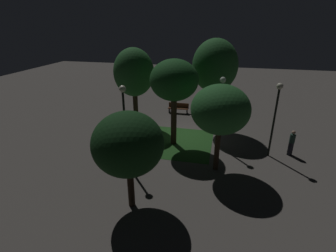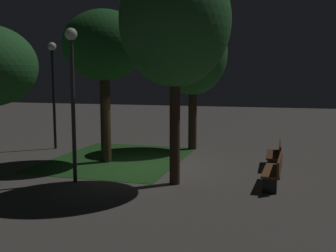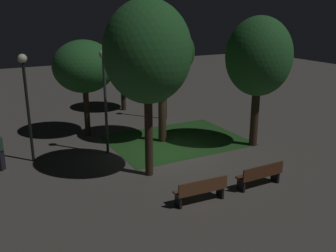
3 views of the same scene
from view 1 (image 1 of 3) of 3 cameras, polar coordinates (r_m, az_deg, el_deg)
name	(u,v)px [view 1 (image 1 of 3)]	position (r m, az deg, el deg)	size (l,w,h in m)	color
ground_plane	(184,134)	(18.49, 3.64, -1.75)	(60.00, 60.00, 0.00)	#56514C
grass_lawn	(165,141)	(17.36, -0.68, -3.40)	(6.33, 4.87, 0.01)	#23511E
bench_lawn_edge	(207,110)	(22.26, 8.78, 3.66)	(1.82, 0.57, 0.88)	brown
bench_back_row	(178,108)	(22.56, 2.36, 4.16)	(1.80, 0.49, 0.88)	#512D19
tree_tall_center	(134,73)	(18.97, -7.70, 11.79)	(2.95, 2.95, 5.91)	#38281C
tree_left_canopy	(220,110)	(13.04, 11.72, 3.61)	(3.01, 3.01, 4.77)	#38281C
tree_back_right	(215,66)	(18.44, 10.54, 13.13)	(3.18, 3.18, 6.57)	#38281C
tree_near_wall	(174,81)	(15.62, 1.39, 10.12)	(2.99, 2.99, 5.57)	#38281C
tree_lawn_side	(128,144)	(10.31, -9.01, -4.08)	(2.94, 2.94, 4.39)	#2D2116
lamp_post_near_wall	(276,108)	(15.60, 23.19, 3.76)	(0.36, 0.36, 4.50)	black
lamp_post_path_center	(221,101)	(15.92, 11.90, 5.62)	(0.36, 0.36, 4.56)	#333338
lamp_post_plaza_west	(124,114)	(13.38, -9.85, 2.76)	(0.36, 0.36, 4.65)	black
pedestrian	(292,142)	(17.01, 26.11, -3.30)	(0.33, 0.34, 1.61)	black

